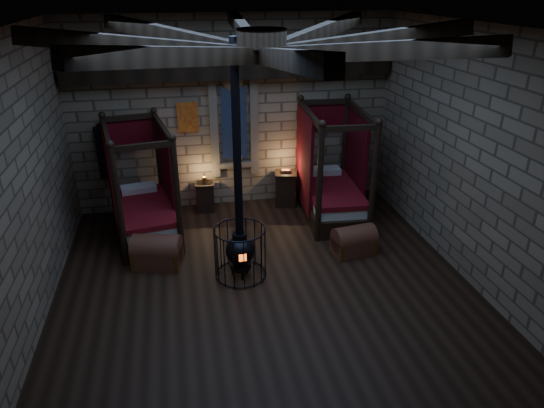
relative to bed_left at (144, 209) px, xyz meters
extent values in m
cube|color=black|center=(2.04, -2.29, -0.56)|extent=(7.00, 7.00, 0.01)
cube|color=#847054|center=(2.04, 1.21, 1.54)|extent=(7.00, 0.02, 4.20)
cube|color=#847054|center=(2.04, -5.79, 1.54)|extent=(7.00, 0.02, 4.20)
cube|color=#847054|center=(-1.46, -2.29, 1.54)|extent=(0.02, 7.00, 4.20)
cube|color=#847054|center=(5.54, -2.29, 1.54)|extent=(0.02, 7.00, 4.20)
cube|color=black|center=(2.04, -2.29, 3.64)|extent=(7.00, 7.00, 0.01)
cube|color=black|center=(2.04, 1.03, 2.49)|extent=(6.86, 0.35, 0.30)
cylinder|color=black|center=(2.04, -2.29, 3.49)|extent=(0.70, 0.70, 0.25)
cube|color=black|center=(2.04, 1.16, 1.34)|extent=(0.55, 0.04, 1.60)
cube|color=maroon|center=(1.04, 1.17, 1.54)|extent=(0.45, 0.03, 0.65)
cube|color=black|center=(-0.76, 1.05, 0.89)|extent=(0.30, 0.10, 1.15)
cube|color=black|center=(4.84, 1.05, 0.89)|extent=(0.30, 0.10, 1.15)
cube|color=black|center=(0.01, -0.09, -0.38)|extent=(1.46, 2.30, 0.37)
cube|color=beige|center=(0.01, -0.09, -0.09)|extent=(1.31, 2.12, 0.23)
cube|color=maroon|center=(0.01, -0.09, 0.06)|extent=(1.38, 2.17, 0.10)
cube|color=beige|center=(-0.12, 0.69, 0.16)|extent=(0.77, 0.48, 0.14)
cube|color=#58070E|center=(-0.16, 0.96, 1.35)|extent=(1.13, 0.24, 0.57)
cylinder|color=black|center=(-0.32, -1.19, 0.57)|extent=(0.11, 0.11, 2.27)
cylinder|color=black|center=(-0.67, 0.85, 0.57)|extent=(0.11, 0.11, 2.27)
cylinder|color=black|center=(0.70, -1.02, 0.57)|extent=(0.11, 0.11, 2.27)
cylinder|color=black|center=(0.35, 1.02, 0.57)|extent=(0.11, 0.11, 2.27)
cube|color=#58070E|center=(-0.58, 0.13, 0.63)|extent=(0.32, 1.54, 2.01)
cube|color=#58070E|center=(0.50, 0.31, 0.63)|extent=(0.32, 1.54, 2.01)
cube|color=black|center=(4.00, 0.02, -0.37)|extent=(1.32, 2.32, 0.39)
cube|color=beige|center=(4.00, 0.02, -0.07)|extent=(1.18, 2.13, 0.24)
cube|color=maroon|center=(4.00, 0.02, 0.08)|extent=(1.25, 2.18, 0.11)
cube|color=beige|center=(4.06, 0.83, 0.19)|extent=(0.78, 0.43, 0.15)
cube|color=#58070E|center=(4.08, 1.12, 1.43)|extent=(1.18, 0.14, 0.59)
cylinder|color=black|center=(3.38, -1.01, 0.62)|extent=(0.12, 0.12, 2.36)
cylinder|color=black|center=(3.54, 1.13, 0.62)|extent=(0.12, 0.12, 2.36)
cylinder|color=black|center=(4.46, -1.09, 0.62)|extent=(0.12, 0.12, 2.36)
cylinder|color=black|center=(4.62, 1.05, 0.62)|extent=(0.12, 0.12, 2.36)
cube|color=#58070E|center=(3.46, 0.38, 0.67)|extent=(0.18, 1.61, 2.10)
cube|color=#58070E|center=(4.59, 0.30, 0.67)|extent=(0.18, 1.61, 2.10)
cube|color=brown|center=(0.25, -1.34, -0.38)|extent=(0.96, 0.72, 0.36)
cylinder|color=brown|center=(0.25, -1.34, -0.20)|extent=(0.96, 0.72, 0.53)
cube|color=#B29136|center=(-0.14, -1.25, -0.38)|extent=(0.18, 0.54, 0.38)
cube|color=#B29136|center=(0.63, -1.44, -0.38)|extent=(0.18, 0.54, 0.38)
cube|color=brown|center=(3.92, -1.63, -0.40)|extent=(0.85, 0.58, 0.33)
cylinder|color=brown|center=(3.92, -1.63, -0.23)|extent=(0.85, 0.58, 0.48)
cube|color=#B29136|center=(3.56, -1.68, -0.40)|extent=(0.11, 0.50, 0.35)
cube|color=#B29136|center=(4.28, -1.58, -0.40)|extent=(0.11, 0.50, 0.35)
cube|color=black|center=(1.30, 0.86, -0.24)|extent=(0.42, 0.40, 0.64)
cube|color=black|center=(1.30, 0.86, 0.10)|extent=(0.46, 0.44, 0.04)
cylinder|color=#B29136|center=(1.30, 0.86, 0.19)|extent=(0.09, 0.09, 0.15)
cube|color=black|center=(3.15, 0.80, -0.18)|extent=(0.54, 0.52, 0.76)
cube|color=black|center=(3.15, 0.80, 0.22)|extent=(0.59, 0.58, 0.04)
cube|color=brown|center=(3.15, 0.80, 0.28)|extent=(0.22, 0.18, 0.05)
cylinder|color=black|center=(1.69, -1.98, -0.36)|extent=(0.37, 0.37, 0.09)
sphere|color=black|center=(1.69, -1.98, -0.06)|extent=(0.51, 0.51, 0.51)
cylinder|color=black|center=(1.69, -1.98, 0.22)|extent=(0.26, 0.26, 0.13)
cube|color=#FF5914|center=(1.70, -2.22, -0.06)|extent=(0.13, 0.02, 0.13)
cylinder|color=black|center=(1.69, -1.98, 1.88)|extent=(0.14, 0.14, 3.22)
torus|color=black|center=(1.69, -1.98, -0.52)|extent=(0.91, 0.91, 0.03)
torus|color=black|center=(1.69, -1.98, 0.36)|extent=(0.91, 0.91, 0.03)
camera|label=1|loc=(0.76, -9.24, 4.20)|focal=32.00mm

